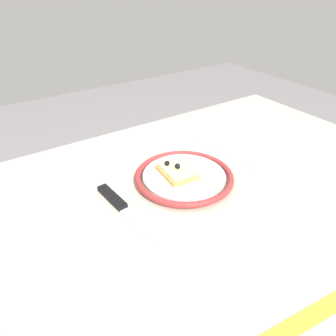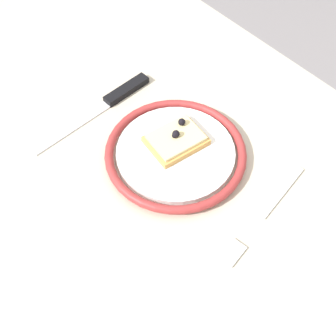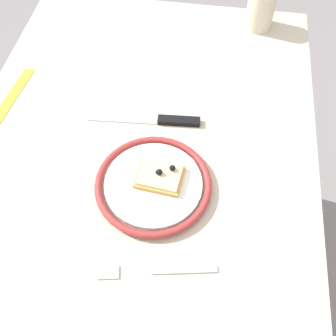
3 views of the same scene
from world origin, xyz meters
The scene contains 6 objects.
ground_plane centered at (0.00, 0.00, 0.00)m, with size 6.00×6.00×0.00m, color gray.
dining_table centered at (0.00, 0.00, 0.67)m, with size 1.15×0.72×0.76m.
plate centered at (-0.01, -0.05, 0.78)m, with size 0.22×0.22×0.02m.
pizza_slice_near centered at (0.00, -0.06, 0.79)m, with size 0.07×0.09×0.03m.
knife centered at (0.15, -0.04, 0.77)m, with size 0.04×0.24×0.01m.
fork centered at (-0.17, -0.08, 0.77)m, with size 0.05×0.20×0.00m.
Camera 2 is at (-0.31, 0.22, 1.30)m, focal length 45.54 mm.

